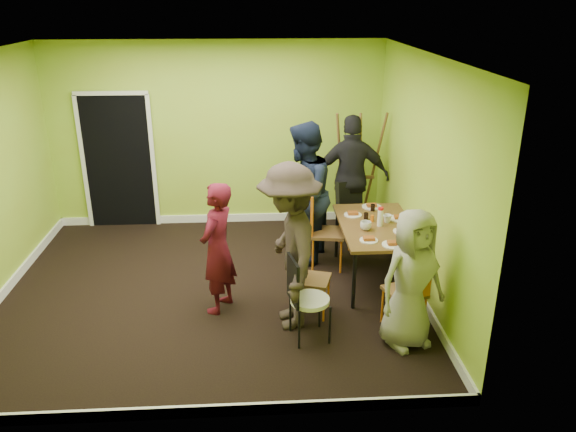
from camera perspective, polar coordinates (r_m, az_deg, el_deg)
name	(u,v)px	position (r m, az deg, el deg)	size (l,w,h in m)	color
ground	(212,290)	(7.03, -7.72, -7.46)	(5.00, 5.00, 0.00)	black
room_walls	(206,214)	(6.65, -8.32, 0.18)	(5.04, 4.54, 2.82)	#9DB52E
dining_table	(377,229)	(7.01, 9.02, -1.30)	(0.90, 1.50, 0.75)	black
chair_left_far	(321,226)	(7.33, 3.40, -0.98)	(0.49, 0.49, 1.04)	orange
chair_left_near	(306,272)	(6.29, 1.86, -5.70)	(0.47, 0.46, 0.90)	orange
chair_back_end	(350,200)	(8.11, 6.33, 1.67)	(0.49, 0.53, 0.91)	orange
chair_front_end	(409,287)	(6.08, 12.23, -7.11)	(0.48, 0.48, 0.93)	orange
chair_bentwood	(304,295)	(5.82, 1.63, -8.02)	(0.44, 0.43, 0.94)	black
easel	(358,175)	(8.33, 7.11, 4.18)	(0.75, 0.70, 1.86)	brown
plate_near_left	(353,215)	(7.24, 6.61, 0.12)	(0.23, 0.23, 0.01)	white
plate_near_right	(369,240)	(6.53, 8.21, -2.46)	(0.21, 0.21, 0.01)	white
plate_far_back	(372,207)	(7.55, 8.50, 0.93)	(0.26, 0.26, 0.01)	white
plate_far_front	(393,245)	(6.45, 10.63, -2.89)	(0.25, 0.25, 0.01)	white
plate_wall_back	(399,219)	(7.21, 11.25, -0.26)	(0.26, 0.26, 0.01)	white
plate_wall_front	(403,231)	(6.83, 11.56, -1.54)	(0.22, 0.22, 0.01)	white
thermos	(380,218)	(6.92, 9.35, -0.19)	(0.07, 0.07, 0.21)	white
blue_bottle	(402,229)	(6.65, 11.47, -1.35)	(0.07, 0.07, 0.19)	blue
orange_bottle	(372,218)	(7.06, 8.55, -0.24)	(0.04, 0.04, 0.08)	orange
glass_mid	(366,216)	(7.10, 7.93, -0.03)	(0.06, 0.06, 0.09)	black
glass_back	(373,208)	(7.41, 8.61, 0.85)	(0.06, 0.06, 0.09)	black
glass_front	(399,234)	(6.64, 11.21, -1.82)	(0.06, 0.06, 0.10)	black
cup_a	(366,226)	(6.80, 7.90, -0.98)	(0.14, 0.14, 0.11)	white
cup_b	(387,219)	(7.06, 10.06, -0.26)	(0.11, 0.11, 0.10)	white
person_standing	(218,248)	(6.29, -7.17, -3.27)	(0.56, 0.37, 1.53)	#4F0D1A
person_left_far	(303,195)	(7.33, 1.56, 2.18)	(0.93, 0.72, 1.91)	#131B30
person_left_near	(290,247)	(5.91, 0.17, -3.18)	(1.18, 0.68, 1.83)	#302620
person_back_end	(352,178)	(8.19, 6.49, 3.87)	(1.07, 0.45, 1.83)	black
person_front_end	(411,279)	(5.77, 12.42, -6.31)	(0.73, 0.47, 1.48)	gray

